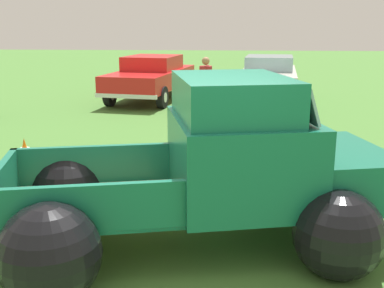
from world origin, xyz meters
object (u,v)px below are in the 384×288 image
object	(u,v)px
show_car_1	(269,76)
spectator_0	(206,83)
lane_cone_0	(25,157)
show_car_0	(151,76)
vintage_pickup_truck	(217,180)

from	to	relation	value
show_car_1	spectator_0	world-z (taller)	spectator_0
show_car_1	lane_cone_0	size ratio (longest dim) A/B	7.23
show_car_1	lane_cone_0	bearing A→B (deg)	-23.02
lane_cone_0	show_car_1	bearing A→B (deg)	60.47
show_car_0	spectator_0	bearing A→B (deg)	44.69
vintage_pickup_truck	spectator_0	world-z (taller)	vintage_pickup_truck
vintage_pickup_truck	show_car_0	world-z (taller)	vintage_pickup_truck
spectator_0	lane_cone_0	xyz separation A→B (m)	(-2.78, -5.40, -0.60)
spectator_0	show_car_1	bearing A→B (deg)	-112.49
vintage_pickup_truck	show_car_1	distance (m)	10.75
lane_cone_0	vintage_pickup_truck	bearing A→B (deg)	-35.60
show_car_0	vintage_pickup_truck	bearing A→B (deg)	22.70
vintage_pickup_truck	spectator_0	xyz separation A→B (m)	(-0.45, 7.72, 0.15)
vintage_pickup_truck	lane_cone_0	xyz separation A→B (m)	(-3.24, 2.32, -0.45)
spectator_0	show_car_0	bearing A→B (deg)	-44.34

